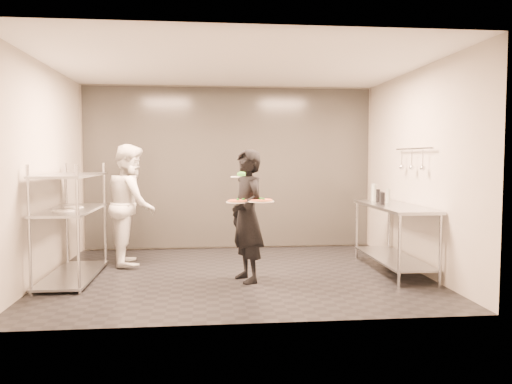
{
  "coord_description": "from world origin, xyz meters",
  "views": [
    {
      "loc": [
        -0.42,
        -6.63,
        1.58
      ],
      "look_at": [
        0.28,
        0.23,
        1.1
      ],
      "focal_mm": 35.0,
      "sensor_mm": 36.0,
      "label": 1
    }
  ],
  "objects": [
    {
      "name": "pizza_plate_near",
      "position": [
        -0.02,
        -0.52,
        1.04
      ],
      "size": [
        0.3,
        0.3,
        0.05
      ],
      "color": "white",
      "rests_on": "waiter"
    },
    {
      "name": "utensil_rail",
      "position": [
        2.43,
        -0.0,
        1.55
      ],
      "size": [
        0.07,
        1.2,
        0.31
      ],
      "color": "#B7BABF",
      "rests_on": "room_shell"
    },
    {
      "name": "salad_plate",
      "position": [
        0.07,
        -0.02,
        1.34
      ],
      "size": [
        0.31,
        0.31,
        0.07
      ],
      "color": "white",
      "rests_on": "waiter"
    },
    {
      "name": "chef",
      "position": [
        -1.51,
        0.83,
        0.89
      ],
      "size": [
        0.79,
        0.95,
        1.77
      ],
      "primitive_type": "imported",
      "rotation": [
        0.0,
        0.0,
        1.72
      ],
      "color": "white",
      "rests_on": "ground"
    },
    {
      "name": "prep_counter",
      "position": [
        2.18,
        0.0,
        0.63
      ],
      "size": [
        0.6,
        1.8,
        0.92
      ],
      "color": "#B7BABF",
      "rests_on": "ground"
    },
    {
      "name": "pass_rack",
      "position": [
        -2.15,
        -0.0,
        0.77
      ],
      "size": [
        0.6,
        1.6,
        1.5
      ],
      "color": "#B7BABF",
      "rests_on": "ground"
    },
    {
      "name": "bottle_dark",
      "position": [
        2.1,
        0.43,
        1.02
      ],
      "size": [
        0.06,
        0.06,
        0.19
      ],
      "primitive_type": "cylinder",
      "color": "black",
      "rests_on": "prep_counter"
    },
    {
      "name": "bottle_green",
      "position": [
        2.11,
        0.64,
        1.05
      ],
      "size": [
        0.07,
        0.07,
        0.27
      ],
      "primitive_type": "cylinder",
      "color": "gray",
      "rests_on": "prep_counter"
    },
    {
      "name": "waiter",
      "position": [
        0.11,
        -0.37,
        0.84
      ],
      "size": [
        0.59,
        0.71,
        1.68
      ],
      "primitive_type": "imported",
      "rotation": [
        0.0,
        0.0,
        -1.21
      ],
      "color": "black",
      "rests_on": "ground"
    },
    {
      "name": "bottle_clear",
      "position": [
        2.23,
        0.39,
        1.02
      ],
      "size": [
        0.06,
        0.06,
        0.21
      ],
      "primitive_type": "cylinder",
      "color": "gray",
      "rests_on": "prep_counter"
    },
    {
      "name": "room_shell",
      "position": [
        0.0,
        1.18,
        1.4
      ],
      "size": [
        5.0,
        4.0,
        2.8
      ],
      "color": "black",
      "rests_on": "ground"
    },
    {
      "name": "pizza_plate_far",
      "position": [
        0.26,
        -0.61,
        1.05
      ],
      "size": [
        0.32,
        0.32,
        0.05
      ],
      "color": "white",
      "rests_on": "waiter"
    },
    {
      "name": "pos_monitor",
      "position": [
        2.06,
        0.16,
        1.01
      ],
      "size": [
        0.1,
        0.24,
        0.17
      ],
      "primitive_type": "cube",
      "rotation": [
        0.0,
        0.0,
        -0.22
      ],
      "color": "black",
      "rests_on": "prep_counter"
    }
  ]
}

